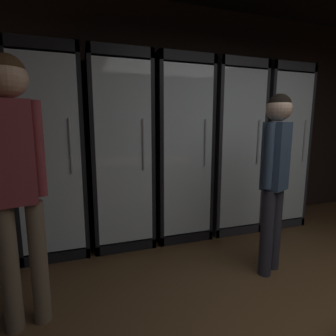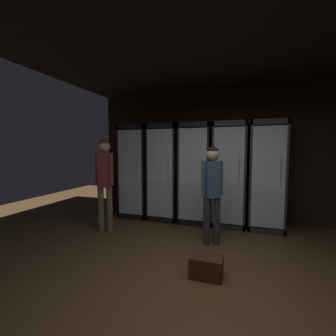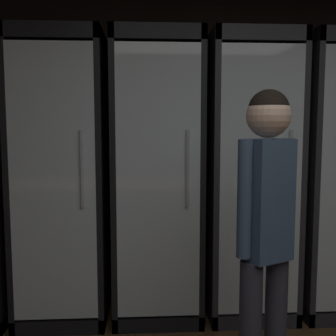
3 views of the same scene
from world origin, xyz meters
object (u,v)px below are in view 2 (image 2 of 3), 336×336
at_px(shopper_far, 104,174).
at_px(wine_crate_floor, 206,267).
at_px(cooler_center, 196,174).
at_px(cooler_left, 166,173).
at_px(cooler_right, 230,175).
at_px(cooler_far_right, 266,176).
at_px(cooler_far_left, 138,172).
at_px(shopper_near, 212,185).

distance_m(shopper_far, wine_crate_floor, 2.41).
bearing_deg(cooler_center, cooler_left, -179.91).
bearing_deg(cooler_left, cooler_right, 0.06).
bearing_deg(cooler_center, cooler_right, 0.03).
distance_m(cooler_far_right, shopper_far, 3.06).
relative_size(cooler_left, cooler_center, 1.00).
height_order(cooler_far_left, cooler_right, same).
bearing_deg(cooler_far_right, shopper_far, -157.58).
relative_size(cooler_center, shopper_far, 1.20).
height_order(cooler_center, wine_crate_floor, cooler_center).
bearing_deg(shopper_near, cooler_center, 113.26).
bearing_deg(wine_crate_floor, shopper_far, 155.53).
xyz_separation_m(cooler_far_left, shopper_near, (1.85, -1.13, -0.05)).
distance_m(cooler_right, cooler_far_right, 0.68).
height_order(shopper_near, wine_crate_floor, shopper_near).
height_order(cooler_center, cooler_far_right, same).
relative_size(cooler_center, cooler_right, 1.00).
xyz_separation_m(cooler_far_left, wine_crate_floor, (1.92, -2.08, -0.88)).
relative_size(cooler_far_left, shopper_near, 1.31).
bearing_deg(shopper_far, cooler_right, 28.55).
bearing_deg(cooler_left, shopper_near, -44.04).
bearing_deg(cooler_center, shopper_near, -66.74).
relative_size(shopper_far, wine_crate_floor, 4.48).
relative_size(shopper_near, wine_crate_floor, 4.11).
bearing_deg(shopper_near, cooler_far_left, 148.60).
distance_m(cooler_far_left, cooler_center, 1.37).
xyz_separation_m(cooler_far_right, shopper_far, (-2.83, -1.17, 0.07)).
xyz_separation_m(cooler_right, shopper_near, (-0.20, -1.13, -0.05)).
xyz_separation_m(shopper_near, wine_crate_floor, (0.07, -0.95, -0.83)).
relative_size(cooler_far_left, wine_crate_floor, 5.38).
bearing_deg(cooler_left, wine_crate_floor, -59.29).
xyz_separation_m(cooler_far_left, shopper_far, (-0.10, -1.17, 0.07)).
bearing_deg(shopper_near, cooler_right, 80.09).
relative_size(cooler_center, cooler_far_right, 1.00).
bearing_deg(cooler_far_left, cooler_center, 0.04).
height_order(cooler_far_left, wine_crate_floor, cooler_far_left).
distance_m(cooler_far_left, shopper_near, 2.17).
xyz_separation_m(cooler_far_left, cooler_left, (0.68, -0.00, 0.01)).
bearing_deg(shopper_near, cooler_far_right, 52.11).
height_order(cooler_far_left, shopper_near, cooler_far_left).
xyz_separation_m(cooler_far_right, shopper_near, (-0.88, -1.13, -0.05)).
bearing_deg(cooler_left, cooler_center, 0.09).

